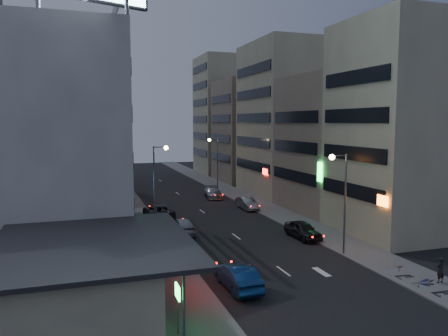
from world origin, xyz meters
name	(u,v)px	position (x,y,z in m)	size (l,w,h in m)	color
ground	(311,292)	(0.00, 0.00, 0.00)	(180.00, 180.00, 0.00)	black
sidewalk_left	(130,209)	(-8.00, 30.00, 0.06)	(4.00, 120.00, 0.12)	#4C4C4F
sidewalk_right	(252,201)	(8.00, 30.00, 0.06)	(4.00, 120.00, 0.12)	#4C4C4F
food_court	(78,275)	(-13.90, 2.00, 1.98)	(11.00, 13.00, 3.88)	#B2AB8B
white_building	(41,140)	(-17.00, 20.00, 9.00)	(14.00, 24.00, 18.00)	silver
shophouse_near	(399,129)	(15.00, 10.50, 10.00)	(10.00, 11.00, 20.00)	#B2AB8B
shophouse_mid	(336,144)	(15.50, 22.00, 8.00)	(11.00, 12.00, 16.00)	gray
shophouse_far	(284,119)	(15.00, 35.00, 11.00)	(10.00, 14.00, 22.00)	#B2AB8B
far_left_a	(66,126)	(-15.50, 45.00, 10.00)	(11.00, 10.00, 20.00)	silver
far_left_b	(66,140)	(-16.00, 58.00, 7.50)	(12.00, 10.00, 15.00)	gray
far_right_a	(250,131)	(15.50, 50.00, 9.00)	(11.00, 12.00, 18.00)	gray
far_right_b	(228,115)	(16.00, 64.00, 12.00)	(12.00, 12.00, 24.00)	#B2AB8B
street_lamp_right_near	(341,189)	(5.90, 6.00, 5.36)	(1.60, 0.44, 8.02)	#595B60
street_lamp_left	(158,172)	(-5.90, 22.00, 5.36)	(1.60, 0.44, 8.02)	#595B60
street_lamp_right_far	(215,157)	(5.90, 40.00, 5.36)	(1.60, 0.44, 8.02)	#595B60
parked_car_right_near	(303,230)	(5.60, 11.52, 0.78)	(1.85, 4.59, 1.56)	black
parked_car_right_mid	(247,203)	(5.60, 25.64, 0.74)	(1.57, 4.49, 1.48)	#96999D
parked_car_left	(158,211)	(-5.57, 24.09, 0.79)	(2.62, 5.67, 1.58)	#25262A
parked_car_right_far	(213,192)	(3.94, 34.62, 0.76)	(2.12, 5.21, 1.51)	gray
road_car_blue	(238,277)	(-4.25, 1.94, 0.80)	(1.69, 4.85, 1.60)	navy
road_car_silver	(183,226)	(-4.45, 16.57, 0.73)	(2.04, 5.01, 1.45)	gray
person	(440,270)	(8.64, -1.54, 0.98)	(0.63, 0.41, 1.73)	black
scooter_black_a	(448,282)	(8.06, -2.76, 0.69)	(1.87, 0.62, 1.14)	black
scooter_silver_a	(430,273)	(8.10, -1.22, 0.71)	(1.93, 0.64, 1.18)	#A6A7AD
scooter_blue	(426,270)	(8.31, -0.68, 0.70)	(1.89, 0.63, 1.16)	navy
scooter_black_b	(410,267)	(7.86, 0.30, 0.66)	(1.77, 0.59, 1.08)	black
scooter_silver_b	(397,259)	(8.36, 2.24, 0.63)	(1.66, 0.55, 1.01)	#B0B3B8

